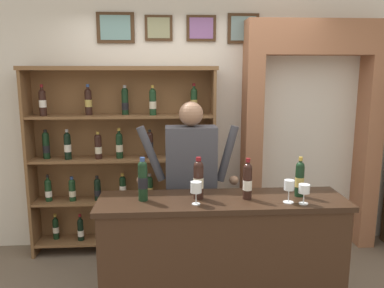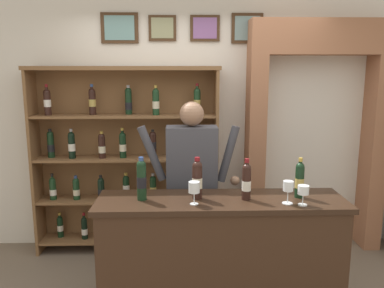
{
  "view_description": "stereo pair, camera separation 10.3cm",
  "coord_description": "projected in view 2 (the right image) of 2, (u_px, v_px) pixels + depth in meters",
  "views": [
    {
      "loc": [
        -0.29,
        -2.74,
        1.93
      ],
      "look_at": [
        -0.09,
        0.29,
        1.35
      ],
      "focal_mm": 36.35,
      "sensor_mm": 36.0,
      "label": 1
    },
    {
      "loc": [
        -0.18,
        -2.75,
        1.93
      ],
      "look_at": [
        -0.09,
        0.29,
        1.35
      ],
      "focal_mm": 36.35,
      "sensor_mm": 36.0,
      "label": 2
    }
  ],
  "objects": [
    {
      "name": "back_wall",
      "position": [
        197.0,
        86.0,
        4.21
      ],
      "size": [
        12.0,
        0.19,
        3.51
      ],
      "color": "silver",
      "rests_on": "ground"
    },
    {
      "name": "wine_shelf",
      "position": [
        127.0,
        155.0,
        4.1
      ],
      "size": [
        1.95,
        0.32,
        1.97
      ],
      "color": "brown",
      "rests_on": "ground"
    },
    {
      "name": "archway_doorway",
      "position": [
        313.0,
        120.0,
        4.18
      ],
      "size": [
        1.46,
        0.45,
        2.43
      ],
      "color": "#9E6647",
      "rests_on": "ground"
    },
    {
      "name": "tasting_counter",
      "position": [
        220.0,
        261.0,
        2.97
      ],
      "size": [
        1.85,
        0.5,
        0.99
      ],
      "color": "#382316",
      "rests_on": "ground"
    },
    {
      "name": "shopkeeper",
      "position": [
        192.0,
        175.0,
        3.34
      ],
      "size": [
        0.88,
        0.22,
        1.67
      ],
      "color": "#2D3347",
      "rests_on": "ground"
    },
    {
      "name": "tasting_bottle_riserva",
      "position": [
        142.0,
        179.0,
        2.83
      ],
      "size": [
        0.07,
        0.07,
        0.32
      ],
      "color": "black",
      "rests_on": "tasting_counter"
    },
    {
      "name": "tasting_bottle_rosso",
      "position": [
        197.0,
        179.0,
        2.86
      ],
      "size": [
        0.08,
        0.08,
        0.31
      ],
      "color": "black",
      "rests_on": "tasting_counter"
    },
    {
      "name": "tasting_bottle_super_tuscan",
      "position": [
        246.0,
        181.0,
        2.84
      ],
      "size": [
        0.07,
        0.07,
        0.31
      ],
      "color": "black",
      "rests_on": "tasting_counter"
    },
    {
      "name": "tasting_bottle_brunello",
      "position": [
        300.0,
        179.0,
        2.89
      ],
      "size": [
        0.07,
        0.07,
        0.3
      ],
      "color": "black",
      "rests_on": "tasting_counter"
    },
    {
      "name": "wine_glass_spare",
      "position": [
        288.0,
        187.0,
        2.76
      ],
      "size": [
        0.08,
        0.08,
        0.17
      ],
      "color": "silver",
      "rests_on": "tasting_counter"
    },
    {
      "name": "wine_glass_right",
      "position": [
        194.0,
        188.0,
        2.74
      ],
      "size": [
        0.08,
        0.08,
        0.17
      ],
      "color": "silver",
      "rests_on": "tasting_counter"
    },
    {
      "name": "wine_glass_center",
      "position": [
        303.0,
        191.0,
        2.73
      ],
      "size": [
        0.08,
        0.08,
        0.14
      ],
      "color": "silver",
      "rests_on": "tasting_counter"
    }
  ]
}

